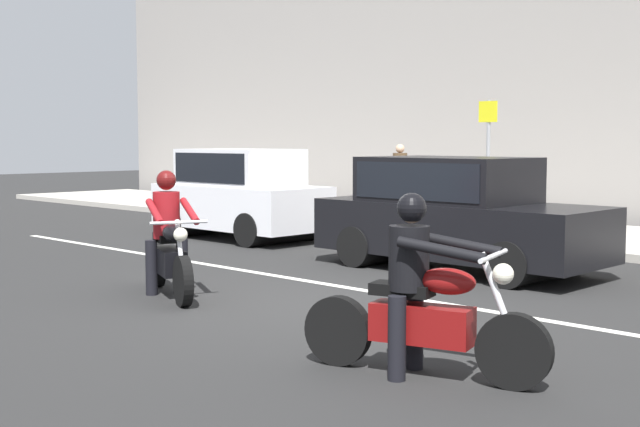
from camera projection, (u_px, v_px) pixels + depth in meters
name	position (u px, v px, depth m)	size (l,w,h in m)	color
ground_plane	(317.00, 300.00, 10.43)	(80.00, 80.00, 0.00)	black
sidewalk_slab	(609.00, 240.00, 16.13)	(40.00, 4.40, 0.14)	#A8A399
lane_marking_stripe	(356.00, 289.00, 11.18)	(18.00, 0.14, 0.01)	silver
motorcycle_with_rider_crimson	(169.00, 245.00, 10.67)	(1.99, 1.03, 1.59)	black
motorcycle_with_rider_black_leather	(421.00, 302.00, 7.00)	(2.12, 0.88, 1.54)	black
parked_hatchback_white	(240.00, 193.00, 16.83)	(3.71, 1.76, 1.80)	silver
parked_sedan_black	(455.00, 213.00, 12.75)	(4.43, 1.82, 1.72)	black
street_sign_post	(488.00, 151.00, 17.70)	(0.44, 0.08, 2.68)	gray
pedestrian_bystander	(400.00, 175.00, 19.85)	(0.34, 0.34, 1.74)	black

